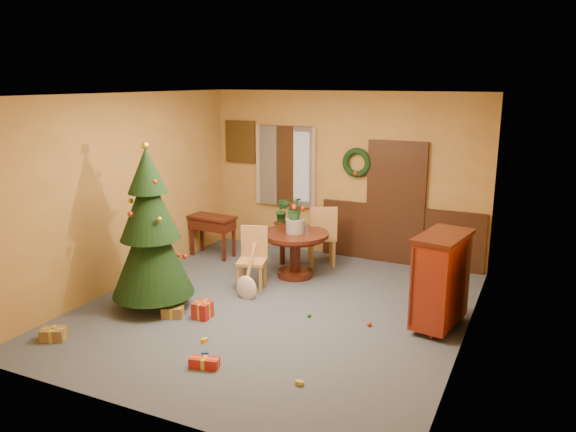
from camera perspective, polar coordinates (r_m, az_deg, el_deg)
The scene contains 21 objects.
room_envelope at distance 9.85m, azimuth 6.71°, elevation 2.08°, with size 5.50×5.50×5.50m.
dining_table at distance 8.92m, azimuth 0.74°, elevation -3.05°, with size 1.06×1.06×0.73m.
urn at distance 8.84m, azimuth 0.74°, elevation -1.01°, with size 0.30×0.30×0.22m, color slate.
centerpiece_plant at distance 8.77m, azimuth 0.75°, elevation 0.85°, with size 0.33×0.29×0.37m, color #1E4C23.
chair_near at distance 8.46m, azimuth -3.58°, elevation -4.05°, with size 0.50×0.50×0.95m.
chair_far at distance 9.44m, azimuth 3.51°, elevation -1.81°, with size 0.62×0.62×1.05m.
guitar at distance 8.10m, azimuth -4.26°, elevation -5.80°, with size 0.33×0.15×0.77m, color beige, non-canonical shape.
plant_stand at distance 9.53m, azimuth -0.58°, elevation -2.28°, with size 0.29×0.29×0.74m.
stand_plant at distance 9.41m, azimuth -0.59°, elevation 0.57°, with size 0.23×0.19×0.42m, color #19471E.
christmas_tree at distance 7.79m, azimuth -13.81°, elevation -1.53°, with size 1.12×1.12×2.30m.
writing_desk at distance 10.05m, azimuth -7.70°, elevation -1.01°, with size 0.86×0.47×0.74m.
sideboard at distance 7.33m, azimuth 15.26°, elevation -6.10°, with size 0.66×1.03×1.23m.
gift_a at distance 7.53m, azimuth -22.73°, elevation -11.01°, with size 0.34×0.31×0.15m.
gift_b at distance 7.63m, azimuth -8.68°, elevation -9.43°, with size 0.23×0.23×0.22m.
gift_c at distance 7.74m, azimuth -11.63°, elevation -9.51°, with size 0.32×0.27×0.15m.
gift_d at distance 6.44m, azimuth -8.50°, elevation -14.52°, with size 0.35×0.21×0.12m.
toy_a at distance 6.69m, azimuth -8.46°, elevation -13.66°, with size 0.08×0.05×0.05m, color #23519A.
toy_b at distance 7.60m, azimuth 2.16°, elevation -10.01°, with size 0.06×0.06×0.06m, color #23822A.
toy_c at distance 7.00m, azimuth -8.47°, elevation -12.38°, with size 0.08×0.05×0.05m, color gold.
toy_d at distance 7.40m, azimuth 8.26°, elevation -10.81°, with size 0.06×0.06×0.06m, color red.
toy_e at distance 6.06m, azimuth 1.17°, elevation -16.61°, with size 0.08×0.05×0.05m, color gold.
Camera 1 is at (3.24, -6.46, 3.09)m, focal length 35.00 mm.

